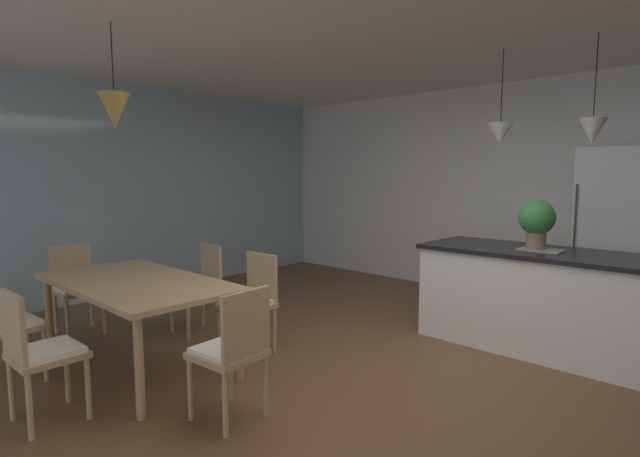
% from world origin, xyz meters
% --- Properties ---
extents(ground_plane, '(10.00, 8.40, 0.04)m').
position_xyz_m(ground_plane, '(0.00, 0.00, -0.02)').
color(ground_plane, brown).
extents(ceiling_slab, '(10.00, 8.40, 0.12)m').
position_xyz_m(ceiling_slab, '(0.00, 0.00, 2.76)').
color(ceiling_slab, white).
extents(wall_back_kitchen, '(10.00, 0.12, 2.70)m').
position_xyz_m(wall_back_kitchen, '(0.00, 3.26, 1.35)').
color(wall_back_kitchen, white).
rests_on(wall_back_kitchen, ground_plane).
extents(window_wall_left_glazing, '(0.06, 8.40, 2.70)m').
position_xyz_m(window_wall_left_glazing, '(-4.06, 0.00, 1.35)').
color(window_wall_left_glazing, '#9EB7C6').
rests_on(window_wall_left_glazing, ground_plane).
extents(dining_table, '(1.81, 0.96, 0.73)m').
position_xyz_m(dining_table, '(-1.65, -1.08, 0.66)').
color(dining_table, tan).
rests_on(dining_table, ground_plane).
extents(chair_kitchen_end, '(0.43, 0.43, 0.87)m').
position_xyz_m(chair_kitchen_end, '(-0.37, -1.08, 0.47)').
color(chair_kitchen_end, tan).
rests_on(chair_kitchen_end, ground_plane).
extents(chair_window_end, '(0.41, 0.41, 0.87)m').
position_xyz_m(chair_window_end, '(-2.92, -1.08, 0.47)').
color(chair_window_end, tan).
rests_on(chair_window_end, ground_plane).
extents(chair_far_right, '(0.41, 0.41, 0.87)m').
position_xyz_m(chair_far_right, '(-1.24, -0.23, 0.47)').
color(chair_far_right, tan).
rests_on(chair_far_right, ground_plane).
extents(chair_near_left, '(0.42, 0.42, 0.87)m').
position_xyz_m(chair_near_left, '(-2.05, -1.93, 0.47)').
color(chair_near_left, tan).
rests_on(chair_near_left, ground_plane).
extents(chair_near_right, '(0.41, 0.41, 0.87)m').
position_xyz_m(chair_near_right, '(-1.24, -1.93, 0.47)').
color(chair_near_right, tan).
rests_on(chair_near_right, ground_plane).
extents(chair_far_left, '(0.43, 0.43, 0.87)m').
position_xyz_m(chair_far_left, '(-2.05, -0.23, 0.47)').
color(chair_far_left, tan).
rests_on(chair_far_left, ground_plane).
extents(kitchen_island, '(1.98, 0.85, 0.91)m').
position_xyz_m(kitchen_island, '(0.55, 1.59, 0.46)').
color(kitchen_island, white).
rests_on(kitchen_island, ground_plane).
extents(refrigerator, '(0.74, 0.67, 1.84)m').
position_xyz_m(refrigerator, '(0.92, 2.86, 0.92)').
color(refrigerator, silver).
rests_on(refrigerator, ground_plane).
extents(pendant_over_table, '(0.23, 0.23, 0.78)m').
position_xyz_m(pendant_over_table, '(-1.64, -1.19, 2.05)').
color(pendant_over_table, black).
extents(pendant_over_island_main, '(0.22, 0.22, 0.86)m').
position_xyz_m(pendant_over_island_main, '(0.16, 1.59, 1.95)').
color(pendant_over_island_main, black).
extents(pendant_over_island_aux, '(0.22, 0.22, 0.89)m').
position_xyz_m(pendant_over_island_aux, '(0.93, 1.59, 1.92)').
color(pendant_over_island_aux, black).
extents(potted_plant_on_island, '(0.31, 0.31, 0.45)m').
position_xyz_m(potted_plant_on_island, '(0.53, 1.59, 1.16)').
color(potted_plant_on_island, '#8C664C').
rests_on(potted_plant_on_island, kitchen_island).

